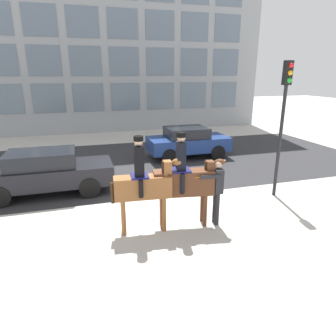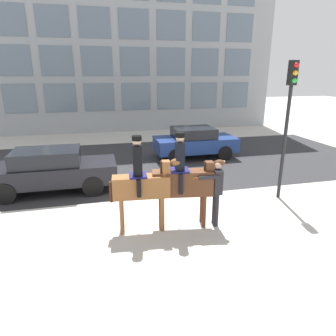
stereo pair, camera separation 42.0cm
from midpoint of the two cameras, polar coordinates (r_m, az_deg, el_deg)
ground_plane at (r=9.67m, az=-1.62°, el=-6.85°), size 80.00×80.00×0.00m
road_surface at (r=14.07m, az=-5.63°, el=1.00°), size 22.98×8.50×0.01m
office_building_facade at (r=22.05m, az=-9.74°, el=27.70°), size 22.98×0.33×15.90m
mounted_horse_lead at (r=7.67m, az=-3.34°, el=-2.96°), size 1.87×0.65×2.55m
mounted_horse_companion at (r=7.90m, az=4.49°, el=-2.39°), size 1.99×0.67×2.59m
pedestrian_bystander at (r=8.13m, az=10.62°, el=-3.87°), size 0.86×0.43×1.81m
street_car_near_lane at (r=11.10m, az=-20.41°, el=-0.30°), size 4.41×1.77×1.52m
street_car_far_lane at (r=14.82m, az=5.92°, el=4.99°), size 3.92×1.90×1.49m
traffic_light at (r=10.20m, az=23.10°, el=10.08°), size 0.24×0.29×4.38m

